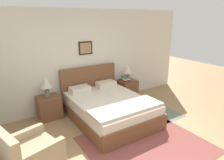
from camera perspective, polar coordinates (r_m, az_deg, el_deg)
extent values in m
cube|color=beige|center=(5.40, -9.56, 5.72)|extent=(7.05, 0.06, 2.60)
cube|color=black|center=(5.40, -7.57, 9.04)|extent=(0.39, 0.02, 0.35)
cube|color=#9E7051|center=(5.38, -7.50, 9.02)|extent=(0.32, 0.00, 0.28)
cube|color=brown|center=(4.14, 9.63, -17.67)|extent=(2.23, 1.99, 0.01)
cube|color=slate|center=(5.50, 12.70, -8.57)|extent=(0.82, 1.24, 0.01)
cube|color=brown|center=(4.91, -0.68, -9.64)|extent=(1.63, 2.15, 0.28)
cube|color=brown|center=(4.08, 7.37, -12.89)|extent=(1.63, 0.06, 0.08)
cube|color=beige|center=(4.79, -0.69, -6.78)|extent=(1.57, 2.06, 0.26)
cube|color=brown|center=(5.51, -6.52, 0.97)|extent=(1.63, 0.06, 0.58)
cube|color=#B2A893|center=(4.22, 4.23, -7.94)|extent=(1.60, 0.60, 0.06)
cube|color=beige|center=(5.22, -9.15, -2.59)|extent=(0.52, 0.32, 0.14)
cube|color=beige|center=(5.56, -1.77, -1.13)|extent=(0.52, 0.32, 0.14)
cube|color=#998466|center=(3.61, -21.88, -20.45)|extent=(0.96, 0.92, 0.46)
cube|color=#998466|center=(3.27, -28.17, -16.39)|extent=(0.31, 0.74, 0.41)
cube|color=#998466|center=(3.69, -24.75, -14.34)|extent=(0.79, 0.31, 0.14)
cube|color=#998466|center=(3.20, -19.74, -18.94)|extent=(0.79, 0.31, 0.14)
cube|color=brown|center=(5.15, -17.49, -7.42)|extent=(0.53, 0.43, 0.56)
sphere|color=#332D28|center=(4.89, -16.91, -6.74)|extent=(0.02, 0.02, 0.02)
cube|color=brown|center=(6.14, 4.44, -2.60)|extent=(0.53, 0.43, 0.56)
sphere|color=#332D28|center=(5.92, 5.81, -1.80)|extent=(0.02, 0.02, 0.02)
cylinder|color=slate|center=(5.04, -18.05, -3.58)|extent=(0.11, 0.11, 0.17)
cylinder|color=slate|center=(5.00, -18.17, -2.37)|extent=(0.02, 0.02, 0.06)
cone|color=beige|center=(4.95, -18.34, -0.65)|extent=(0.27, 0.27, 0.25)
cylinder|color=slate|center=(6.05, 4.49, 0.72)|extent=(0.11, 0.11, 0.17)
cylinder|color=slate|center=(6.02, 4.52, 1.76)|extent=(0.02, 0.02, 0.06)
cone|color=beige|center=(5.98, 4.55, 3.21)|extent=(0.27, 0.27, 0.25)
cube|color=#B7332D|center=(5.94, 3.84, -0.23)|extent=(0.23, 0.24, 0.04)
cube|color=#232328|center=(5.93, 3.85, 0.11)|extent=(0.22, 0.24, 0.03)
cube|color=silver|center=(5.92, 3.85, 0.38)|extent=(0.24, 0.28, 0.03)
cube|color=#4C7551|center=(5.91, 3.86, 0.65)|extent=(0.16, 0.27, 0.03)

